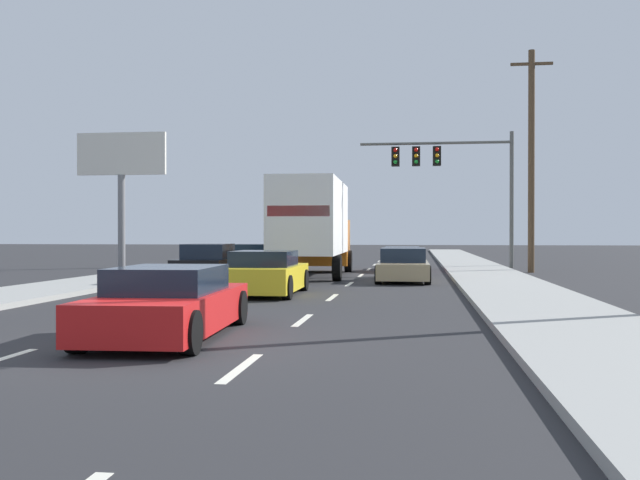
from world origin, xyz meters
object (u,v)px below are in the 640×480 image
(traffic_signal_mast, at_px, (441,165))
(roadside_billboard, at_px, (121,170))
(car_yellow, at_px, (266,274))
(car_maroon, at_px, (402,260))
(car_green, at_px, (254,258))
(car_black, at_px, (210,264))
(car_red, at_px, (169,304))
(utility_pole_mid, at_px, (531,158))
(car_tan, at_px, (403,266))
(box_truck, at_px, (314,223))

(traffic_signal_mast, height_order, roadside_billboard, traffic_signal_mast)
(traffic_signal_mast, bearing_deg, roadside_billboard, -171.28)
(car_yellow, xyz_separation_m, car_maroon, (3.55, 13.19, -0.06))
(car_green, bearing_deg, car_maroon, 5.74)
(car_black, distance_m, car_yellow, 6.08)
(car_black, distance_m, roadside_billboard, 12.17)
(car_red, bearing_deg, car_green, 99.12)
(car_maroon, bearing_deg, utility_pole_mid, -6.78)
(car_black, distance_m, utility_pole_mid, 15.01)
(car_yellow, relative_size, utility_pole_mid, 0.41)
(car_green, height_order, traffic_signal_mast, traffic_signal_mast)
(car_black, xyz_separation_m, car_tan, (6.88, 1.01, -0.05))
(car_black, relative_size, utility_pole_mid, 0.47)
(traffic_signal_mast, xyz_separation_m, utility_pole_mid, (3.75, -3.96, -0.14))
(car_red, distance_m, roadside_billboard, 24.90)
(box_truck, bearing_deg, car_black, -138.18)
(car_tan, bearing_deg, utility_pole_mid, 49.14)
(car_maroon, bearing_deg, traffic_signal_mast, 60.32)
(box_truck, height_order, roadside_billboard, roadside_billboard)
(car_green, height_order, car_red, car_green)
(car_red, distance_m, car_maroon, 21.60)
(traffic_signal_mast, relative_size, roadside_billboard, 1.13)
(car_black, xyz_separation_m, car_red, (3.26, -13.33, -0.06))
(car_black, bearing_deg, car_yellow, -58.73)
(utility_pole_mid, relative_size, roadside_billboard, 1.45)
(box_truck, height_order, car_maroon, box_truck)
(car_green, bearing_deg, roadside_billboard, 167.62)
(car_black, height_order, traffic_signal_mast, traffic_signal_mast)
(car_yellow, distance_m, roadside_billboard, 17.96)
(roadside_billboard, bearing_deg, box_truck, -29.35)
(car_tan, height_order, roadside_billboard, roadside_billboard)
(car_green, distance_m, car_tan, 9.37)
(car_green, bearing_deg, car_black, -89.57)
(car_black, relative_size, car_yellow, 1.14)
(car_maroon, distance_m, utility_pole_mid, 7.23)
(car_green, bearing_deg, car_yellow, -75.60)
(car_black, bearing_deg, car_green, 90.43)
(car_green, xyz_separation_m, traffic_signal_mast, (8.64, 3.97, 4.58))
(box_truck, xyz_separation_m, car_maroon, (3.38, 5.02, -1.60))
(roadside_billboard, bearing_deg, car_tan, -29.26)
(car_yellow, relative_size, car_red, 0.89)
(car_red, bearing_deg, roadside_billboard, 115.13)
(car_red, height_order, car_maroon, car_red)
(car_yellow, bearing_deg, car_black, 121.27)
(utility_pole_mid, bearing_deg, roadside_billboard, 175.46)
(box_truck, bearing_deg, car_green, 127.96)
(car_yellow, distance_m, car_red, 8.14)
(traffic_signal_mast, xyz_separation_m, roadside_billboard, (-15.74, -2.42, -0.28))
(box_truck, distance_m, car_red, 16.38)
(car_green, xyz_separation_m, car_maroon, (6.76, 0.68, -0.04))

